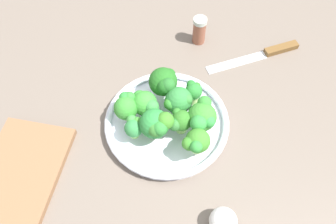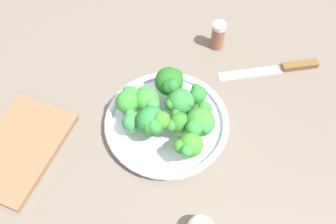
% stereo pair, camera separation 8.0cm
% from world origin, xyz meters
% --- Properties ---
extents(ground_plane, '(1.30, 1.30, 0.03)m').
position_xyz_m(ground_plane, '(0.00, 0.00, -0.01)').
color(ground_plane, '#6C5F54').
extents(bowl, '(0.29, 0.29, 0.03)m').
position_xyz_m(bowl, '(0.03, 0.00, 0.01)').
color(bowl, white).
rests_on(bowl, ground_plane).
extents(broccoli_floret_0, '(0.07, 0.07, 0.08)m').
position_xyz_m(broccoli_floret_0, '(0.06, -0.04, 0.08)').
color(broccoli_floret_0, '#89B14D').
rests_on(broccoli_floret_0, bowl).
extents(broccoli_floret_1, '(0.05, 0.05, 0.06)m').
position_xyz_m(broccoli_floret_1, '(0.06, 0.02, 0.07)').
color(broccoli_floret_1, '#7EB153').
rests_on(broccoli_floret_1, bowl).
extents(broccoli_floret_2, '(0.06, 0.06, 0.07)m').
position_xyz_m(broccoli_floret_2, '(0.13, 0.02, 0.07)').
color(broccoli_floret_2, '#9EC96D').
rests_on(broccoli_floret_2, bowl).
extents(broccoli_floret_3, '(0.06, 0.07, 0.07)m').
position_xyz_m(broccoli_floret_3, '(0.01, 0.03, 0.07)').
color(broccoli_floret_3, '#95DA62').
rests_on(broccoli_floret_3, bowl).
extents(broccoli_floret_4, '(0.05, 0.04, 0.06)m').
position_xyz_m(broccoli_floret_4, '(-0.00, 0.08, 0.06)').
color(broccoli_floret_4, '#94C261').
rests_on(broccoli_floret_4, bowl).
extents(broccoli_floret_5, '(0.07, 0.06, 0.06)m').
position_xyz_m(broccoli_floret_5, '(-0.01, -0.04, 0.06)').
color(broccoli_floret_5, '#85D061').
rests_on(broccoli_floret_5, bowl).
extents(broccoli_floret_6, '(0.05, 0.04, 0.05)m').
position_xyz_m(broccoli_floret_6, '(0.03, -0.08, 0.06)').
color(broccoli_floret_6, '#83C25A').
rests_on(broccoli_floret_6, bowl).
extents(broccoli_floret_7, '(0.06, 0.06, 0.06)m').
position_xyz_m(broccoli_floret_7, '(-0.02, -0.08, 0.07)').
color(broccoli_floret_7, '#8DC868').
rests_on(broccoli_floret_7, bowl).
extents(broccoli_floret_8, '(0.08, 0.07, 0.08)m').
position_xyz_m(broccoli_floret_8, '(-0.04, 0.02, 0.07)').
color(broccoli_floret_8, '#94D173').
rests_on(broccoli_floret_8, bowl).
extents(broccoli_floret_9, '(0.07, 0.07, 0.07)m').
position_xyz_m(broccoli_floret_9, '(0.07, 0.06, 0.07)').
color(broccoli_floret_9, '#95DA6B').
rests_on(broccoli_floret_9, bowl).
extents(knife, '(0.04, 0.27, 0.01)m').
position_xyz_m(knife, '(-0.08, 0.33, 0.01)').
color(knife, silver).
rests_on(knife, ground_plane).
extents(cutting_board, '(0.30, 0.28, 0.02)m').
position_xyz_m(cutting_board, '(0.02, -0.34, 0.01)').
color(cutting_board, brown).
rests_on(cutting_board, ground_plane).
extents(garlic_bulb, '(0.06, 0.06, 0.06)m').
position_xyz_m(garlic_bulb, '(0.28, 0.01, 0.03)').
color(garlic_bulb, white).
rests_on(garlic_bulb, ground_plane).
extents(pepper_shaker, '(0.04, 0.04, 0.08)m').
position_xyz_m(pepper_shaker, '(-0.20, 0.19, 0.04)').
color(pepper_shaker, brown).
rests_on(pepper_shaker, ground_plane).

